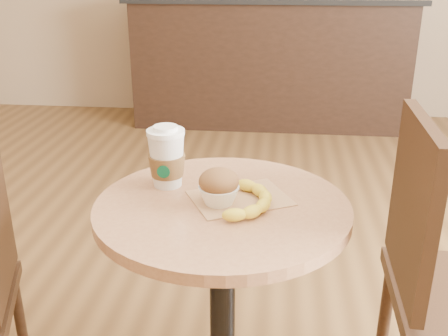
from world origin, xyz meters
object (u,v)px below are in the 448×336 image
object	(u,v)px
coffee_cup	(167,159)
muffin	(219,187)
cafe_table	(222,282)
banana	(251,200)

from	to	relation	value
coffee_cup	muffin	world-z (taller)	coffee_cup
cafe_table	banana	bearing A→B (deg)	-8.98
banana	coffee_cup	bearing A→B (deg)	166.03
coffee_cup	banana	size ratio (longest dim) A/B	0.72
cafe_table	coffee_cup	world-z (taller)	coffee_cup
muffin	coffee_cup	bearing A→B (deg)	145.82
coffee_cup	muffin	bearing A→B (deg)	-35.25
cafe_table	banana	size ratio (longest dim) A/B	3.21
coffee_cup	banana	distance (m)	0.26
coffee_cup	banana	world-z (taller)	coffee_cup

